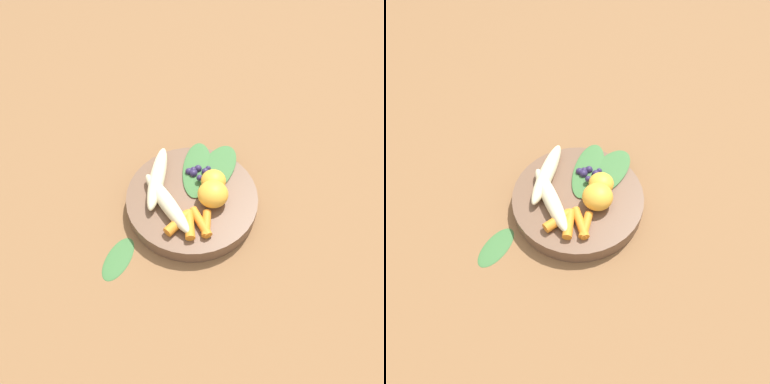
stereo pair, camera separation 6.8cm
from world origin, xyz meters
TOP-DOWN VIEW (x-y plane):
  - ground_plane at (0.00, 0.00)m, footprint 2.40×2.40m
  - bowl at (0.00, 0.00)m, footprint 0.24×0.24m
  - banana_peeled_left at (0.02, -0.05)m, footprint 0.14×0.09m
  - banana_peeled_right at (-0.04, -0.06)m, footprint 0.15×0.06m
  - orange_segment_near at (-0.02, 0.04)m, footprint 0.05×0.05m
  - orange_segment_far at (0.02, 0.03)m, footprint 0.05×0.05m
  - carrot_front at (0.06, -0.03)m, footprint 0.05×0.05m
  - carrot_mid_left at (0.07, -0.01)m, footprint 0.05×0.02m
  - carrot_mid_right at (0.06, 0.01)m, footprint 0.06×0.03m
  - carrot_rear at (0.07, 0.02)m, footprint 0.05×0.02m
  - blueberry_pile at (-0.05, 0.01)m, footprint 0.04×0.05m
  - kale_leaf_left at (-0.06, 0.05)m, footprint 0.14×0.12m
  - kale_leaf_right at (-0.06, 0.02)m, footprint 0.14×0.08m
  - kale_leaf_stray at (0.10, -0.14)m, footprint 0.10×0.08m

SIDE VIEW (x-z plane):
  - ground_plane at x=0.00m, z-range 0.00..0.00m
  - kale_leaf_stray at x=0.10m, z-range 0.00..0.01m
  - bowl at x=0.00m, z-range 0.00..0.03m
  - kale_leaf_left at x=-0.06m, z-range 0.03..0.04m
  - kale_leaf_right at x=-0.06m, z-range 0.03..0.04m
  - carrot_rear at x=0.07m, z-range 0.03..0.04m
  - blueberry_pile at x=-0.05m, z-range 0.03..0.05m
  - carrot_mid_right at x=0.06m, z-range 0.03..0.05m
  - carrot_mid_left at x=0.07m, z-range 0.03..0.05m
  - carrot_front at x=0.06m, z-range 0.03..0.05m
  - banana_peeled_left at x=0.02m, z-range 0.03..0.06m
  - banana_peeled_right at x=-0.04m, z-range 0.03..0.06m
  - orange_segment_near at x=-0.02m, z-range 0.03..0.06m
  - orange_segment_far at x=0.02m, z-range 0.03..0.07m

